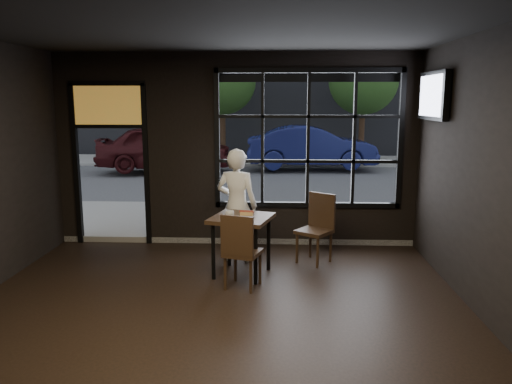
{
  "coord_description": "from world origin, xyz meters",
  "views": [
    {
      "loc": [
        0.7,
        -4.73,
        2.44
      ],
      "look_at": [
        0.4,
        2.2,
        1.15
      ],
      "focal_mm": 35.0,
      "sensor_mm": 36.0,
      "label": 1
    }
  ],
  "objects_px": {
    "chair_near": "(243,250)",
    "navy_car": "(311,147)",
    "cafe_table": "(242,245)",
    "man": "(237,206)"
  },
  "relations": [
    {
      "from": "chair_near",
      "to": "navy_car",
      "type": "height_order",
      "value": "navy_car"
    },
    {
      "from": "chair_near",
      "to": "navy_car",
      "type": "xyz_separation_m",
      "value": [
        1.61,
        11.03,
        0.33
      ]
    },
    {
      "from": "chair_near",
      "to": "cafe_table",
      "type": "bearing_deg",
      "value": -67.02
    },
    {
      "from": "cafe_table",
      "to": "chair_near",
      "type": "xyz_separation_m",
      "value": [
        0.05,
        -0.48,
        0.08
      ]
    },
    {
      "from": "chair_near",
      "to": "navy_car",
      "type": "distance_m",
      "value": 11.16
    },
    {
      "from": "cafe_table",
      "to": "navy_car",
      "type": "relative_size",
      "value": 0.19
    },
    {
      "from": "cafe_table",
      "to": "chair_near",
      "type": "distance_m",
      "value": 0.49
    },
    {
      "from": "chair_near",
      "to": "navy_car",
      "type": "relative_size",
      "value": 0.23
    },
    {
      "from": "chair_near",
      "to": "man",
      "type": "distance_m",
      "value": 1.17
    },
    {
      "from": "cafe_table",
      "to": "man",
      "type": "distance_m",
      "value": 0.76
    }
  ]
}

